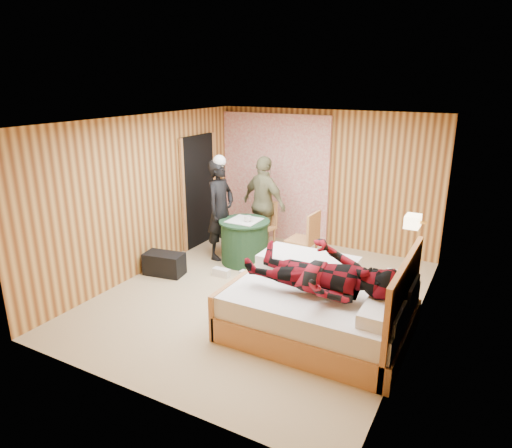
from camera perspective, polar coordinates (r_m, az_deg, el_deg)
The scene contains 23 objects.
floor at distance 6.73m, azimuth 0.68°, elevation -8.92°, with size 4.20×5.00×0.01m, color tan.
ceiling at distance 6.03m, azimuth 0.77°, elevation 12.80°, with size 4.20×5.00×0.01m, color white.
wall_back at distance 8.49m, azimuth 8.66°, elevation 5.53°, with size 4.20×0.02×2.50m, color tan.
wall_left at distance 7.45m, azimuth -13.75°, elevation 3.49°, with size 0.02×5.00×2.50m, color tan.
wall_right at distance 5.65m, azimuth 19.92°, elevation -1.62°, with size 0.02×5.00×2.50m, color tan.
curtain at distance 8.82m, azimuth 2.35°, elevation 5.84°, with size 2.20×0.08×2.40m, color silver.
doorway at distance 8.53m, azimuth -7.18°, elevation 4.10°, with size 0.06×0.90×2.05m, color black.
wall_lamp at distance 6.08m, azimuth 19.03°, elevation 0.33°, with size 0.26×0.24×0.16m.
bed at distance 5.77m, azimuth 8.36°, elevation -10.18°, with size 2.15×1.69×1.16m.
nightstand at distance 6.15m, azimuth 17.06°, elevation -9.68°, with size 0.40×0.54×0.52m.
round_table at distance 7.75m, azimuth -1.44°, elevation -2.15°, with size 0.85×0.85×0.76m.
chair_far at distance 8.25m, azimuth 1.00°, elevation 0.27°, with size 0.51×0.51×0.93m.
chair_near at distance 7.47m, azimuth 6.38°, elevation -1.52°, with size 0.47×0.47×0.98m.
duffel_bag at distance 7.49m, azimuth -11.39°, elevation -4.91°, with size 0.63×0.34×0.36m, color black.
sneaker_left at distance 7.34m, azimuth -4.35°, elevation -6.05°, with size 0.28×0.12×0.13m, color silver.
sneaker_right at distance 7.22m, azimuth -1.09°, elevation -6.47°, with size 0.27×0.11×0.12m, color silver.
woman_standing at distance 7.85m, azimuth -4.46°, elevation 1.78°, with size 0.63×0.41×1.73m, color black.
man_at_table at distance 8.20m, azimuth 1.02°, elevation 2.51°, with size 1.01×0.42×1.72m, color olive.
man_on_bed at distance 5.28m, azimuth 8.12°, elevation -4.81°, with size 1.77×0.67×0.86m, color maroon.
book_lower at distance 5.99m, azimuth 17.19°, elevation -7.65°, with size 0.17×0.22×0.02m, color silver.
book_upper at distance 5.98m, azimuth 17.21°, elevation -7.47°, with size 0.16×0.22×0.02m, color silver.
cup_nightstand at distance 6.14m, azimuth 17.57°, elevation -6.69°, with size 0.10×0.10×0.09m, color silver.
cup_table at distance 7.53m, azimuth -1.00°, elevation 0.65°, with size 0.12×0.12×0.10m, color silver.
Camera 1 is at (2.80, -5.32, 3.03)m, focal length 32.00 mm.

